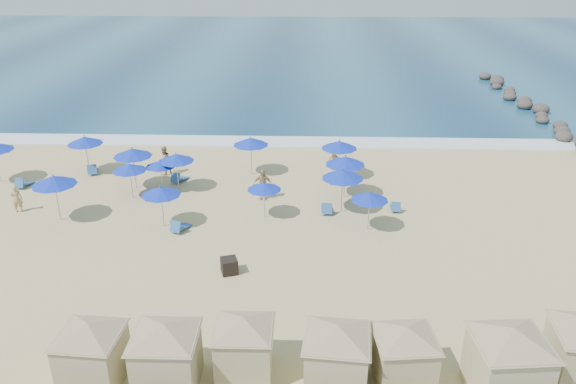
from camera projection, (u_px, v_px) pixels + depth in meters
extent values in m
plane|color=tan|center=(222.00, 242.00, 27.96)|extent=(160.00, 160.00, 0.00)
cube|color=navy|center=(278.00, 51.00, 78.22)|extent=(160.00, 80.00, 0.06)
cube|color=white|center=(251.00, 141.00, 42.11)|extent=(160.00, 2.50, 0.08)
ellipsoid|color=#2F2927|center=(564.00, 137.00, 42.17)|extent=(1.32, 1.32, 0.86)
ellipsoid|color=#2F2927|center=(562.00, 131.00, 43.53)|extent=(1.24, 1.24, 0.81)
ellipsoid|color=#2F2927|center=(560.00, 125.00, 44.90)|extent=(1.16, 1.16, 0.75)
ellipsoid|color=#2F2927|center=(543.00, 120.00, 46.31)|extent=(1.08, 1.08, 0.70)
ellipsoid|color=#2F2927|center=(541.00, 115.00, 47.67)|extent=(1.00, 1.00, 0.65)
ellipsoid|color=#2F2927|center=(541.00, 109.00, 48.97)|extent=(1.48, 1.48, 0.96)
ellipsoid|color=#2F2927|center=(525.00, 105.00, 50.38)|extent=(1.40, 1.40, 0.91)
ellipsoid|color=#2F2927|center=(524.00, 101.00, 51.74)|extent=(1.32, 1.32, 0.86)
ellipsoid|color=#2F2927|center=(510.00, 97.00, 53.15)|extent=(1.24, 1.24, 0.81)
ellipsoid|color=#2F2927|center=(510.00, 93.00, 54.51)|extent=(1.16, 1.16, 0.75)
ellipsoid|color=#2F2927|center=(510.00, 90.00, 55.88)|extent=(1.08, 1.08, 0.70)
ellipsoid|color=#2F2927|center=(497.00, 87.00, 57.29)|extent=(1.00, 1.00, 0.65)
ellipsoid|color=#2F2927|center=(497.00, 82.00, 58.59)|extent=(1.48, 1.48, 0.96)
ellipsoid|color=#2F2927|center=(497.00, 79.00, 59.95)|extent=(1.40, 1.40, 0.91)
ellipsoid|color=#2F2927|center=(485.00, 76.00, 61.36)|extent=(1.32, 1.32, 0.86)
cube|color=black|center=(229.00, 266.00, 25.23)|extent=(0.89, 0.89, 0.71)
cube|color=tan|center=(93.00, 358.00, 18.71)|extent=(2.04, 2.04, 1.91)
cube|color=#9A8664|center=(89.00, 335.00, 18.33)|extent=(2.14, 2.14, 0.08)
pyramid|color=#9A8664|center=(87.00, 323.00, 18.13)|extent=(4.17, 4.17, 0.48)
cube|color=tan|center=(167.00, 361.00, 18.53)|extent=(2.00, 2.00, 2.00)
cube|color=#9A8664|center=(165.00, 336.00, 18.13)|extent=(2.10, 2.10, 0.08)
pyramid|color=#9A8664|center=(163.00, 324.00, 17.92)|extent=(4.37, 4.37, 0.50)
cube|color=tan|center=(244.00, 351.00, 19.07)|extent=(1.87, 1.87, 1.86)
cube|color=#9A8664|center=(243.00, 329.00, 18.70)|extent=(1.97, 1.97, 0.07)
pyramid|color=#9A8664|center=(243.00, 317.00, 18.51)|extent=(4.08, 4.08, 0.47)
cube|color=tan|center=(336.00, 362.00, 18.48)|extent=(2.16, 2.16, 1.98)
cube|color=#9A8664|center=(337.00, 338.00, 18.08)|extent=(2.26, 2.26, 0.08)
pyramid|color=#9A8664|center=(338.00, 325.00, 17.88)|extent=(4.33, 4.33, 0.50)
cube|color=tan|center=(403.00, 361.00, 18.64)|extent=(2.03, 2.03, 1.85)
cube|color=#9A8664|center=(406.00, 338.00, 18.27)|extent=(2.13, 2.13, 0.07)
pyramid|color=#9A8664|center=(407.00, 327.00, 18.08)|extent=(4.03, 4.03, 0.46)
cube|color=tan|center=(506.00, 369.00, 18.06)|extent=(2.34, 2.34, 2.15)
cube|color=#9A8664|center=(512.00, 342.00, 17.63)|extent=(2.46, 2.46, 0.09)
pyramid|color=#9A8664|center=(515.00, 328.00, 17.41)|extent=(4.69, 4.69, 0.54)
cylinder|color=#A5A8AD|center=(58.00, 202.00, 29.79)|extent=(0.06, 0.06, 2.12)
cone|color=#112BB9|center=(54.00, 180.00, 29.29)|extent=(2.34, 2.34, 0.50)
sphere|color=#112BB9|center=(53.00, 175.00, 29.16)|extent=(0.09, 0.09, 0.09)
cylinder|color=#A5A8AD|center=(87.00, 158.00, 36.06)|extent=(0.05, 0.05, 2.03)
cone|color=#112BB9|center=(85.00, 140.00, 35.57)|extent=(2.24, 2.24, 0.48)
sphere|color=#112BB9|center=(84.00, 136.00, 35.45)|extent=(0.09, 0.09, 0.09)
cylinder|color=#A5A8AD|center=(132.00, 184.00, 32.45)|extent=(0.05, 0.05, 1.78)
cone|color=#112BB9|center=(129.00, 167.00, 32.03)|extent=(1.96, 1.96, 0.42)
sphere|color=#112BB9|center=(129.00, 163.00, 31.92)|extent=(0.07, 0.07, 0.07)
cylinder|color=#A5A8AD|center=(135.00, 172.00, 33.78)|extent=(0.06, 0.06, 2.10)
cone|color=#112BB9|center=(132.00, 152.00, 33.28)|extent=(2.32, 2.32, 0.50)
sphere|color=#112BB9|center=(132.00, 148.00, 33.15)|extent=(0.09, 0.09, 0.09)
cylinder|color=#A5A8AD|center=(162.00, 179.00, 33.41)|extent=(0.04, 0.04, 1.63)
cone|color=#112BB9|center=(160.00, 163.00, 33.01)|extent=(1.80, 1.80, 0.39)
sphere|color=#112BB9|center=(160.00, 160.00, 32.92)|extent=(0.07, 0.07, 0.07)
cylinder|color=#A5A8AD|center=(163.00, 210.00, 29.20)|extent=(0.05, 0.05, 1.84)
cone|color=#112BB9|center=(161.00, 191.00, 28.76)|extent=(2.03, 2.03, 0.44)
sphere|color=#112BB9|center=(160.00, 186.00, 28.65)|extent=(0.08, 0.08, 0.08)
cylinder|color=#A5A8AD|center=(251.00, 159.00, 35.85)|extent=(0.05, 0.05, 2.03)
cone|color=#112BB9|center=(251.00, 141.00, 35.37)|extent=(2.25, 2.25, 0.48)
sphere|color=#112BB9|center=(251.00, 137.00, 35.25)|extent=(0.09, 0.09, 0.09)
cylinder|color=#A5A8AD|center=(264.00, 203.00, 30.22)|extent=(0.04, 0.04, 1.67)
cone|color=#112BB9|center=(264.00, 186.00, 29.82)|extent=(1.84, 1.84, 0.39)
sphere|color=#112BB9|center=(264.00, 182.00, 29.73)|extent=(0.07, 0.07, 0.07)
cylinder|color=#A5A8AD|center=(339.00, 163.00, 35.25)|extent=(0.05, 0.05, 2.04)
cone|color=#112BB9|center=(339.00, 145.00, 34.76)|extent=(2.25, 2.25, 0.48)
sphere|color=#112BB9|center=(340.00, 140.00, 34.64)|extent=(0.09, 0.09, 0.09)
cylinder|color=#A5A8AD|center=(342.00, 195.00, 30.73)|extent=(0.05, 0.05, 2.06)
cone|color=#112BB9|center=(343.00, 174.00, 30.24)|extent=(2.27, 2.27, 0.49)
sphere|color=#112BB9|center=(343.00, 169.00, 30.12)|extent=(0.09, 0.09, 0.09)
cylinder|color=#A5A8AD|center=(369.00, 215.00, 28.85)|extent=(0.05, 0.05, 1.74)
cone|color=#112BB9|center=(370.00, 196.00, 28.43)|extent=(1.92, 1.92, 0.41)
sphere|color=#112BB9|center=(370.00, 192.00, 28.33)|extent=(0.07, 0.07, 0.07)
cylinder|color=#A5A8AD|center=(344.00, 180.00, 32.56)|extent=(0.05, 0.05, 2.09)
cone|color=#112BB9|center=(345.00, 161.00, 32.06)|extent=(2.31, 2.31, 0.49)
sphere|color=#112BB9|center=(346.00, 156.00, 31.94)|extent=(0.09, 0.09, 0.09)
cylinder|color=#A5A8AD|center=(178.00, 175.00, 33.54)|extent=(0.05, 0.05, 1.91)
cone|color=#112BB9|center=(176.00, 157.00, 33.08)|extent=(2.11, 2.11, 0.45)
sphere|color=#112BB9|center=(176.00, 153.00, 32.97)|extent=(0.08, 0.08, 0.08)
cube|color=#295798|center=(25.00, 183.00, 34.41)|extent=(0.76, 1.30, 0.34)
cube|color=#295798|center=(19.00, 183.00, 33.85)|extent=(0.62, 0.42, 0.60)
cube|color=#295798|center=(93.00, 170.00, 36.41)|extent=(0.96, 1.38, 0.35)
cube|color=#295798|center=(92.00, 169.00, 35.84)|extent=(0.67, 0.51, 0.61)
cube|color=#295798|center=(180.00, 178.00, 35.13)|extent=(1.01, 1.37, 0.34)
cube|color=#295798|center=(175.00, 178.00, 34.60)|extent=(0.67, 0.54, 0.60)
cube|color=#295798|center=(181.00, 227.00, 29.14)|extent=(0.97, 1.34, 0.33)
cube|color=#295798|center=(176.00, 227.00, 28.62)|extent=(0.65, 0.52, 0.59)
cube|color=#295798|center=(327.00, 209.00, 31.13)|extent=(0.59, 1.23, 0.34)
cube|color=#295798|center=(327.00, 209.00, 30.57)|extent=(0.58, 0.34, 0.59)
cube|color=#295798|center=(395.00, 207.00, 31.38)|extent=(0.60, 1.14, 0.30)
cube|color=#295798|center=(396.00, 207.00, 30.86)|extent=(0.54, 0.34, 0.54)
imported|color=tan|center=(17.00, 199.00, 30.85)|extent=(0.67, 0.55, 1.56)
imported|color=tan|center=(164.00, 160.00, 35.86)|extent=(1.13, 1.17, 1.89)
imported|color=tan|center=(263.00, 184.00, 32.35)|extent=(1.09, 0.46, 1.85)
imported|color=tan|center=(334.00, 160.00, 36.09)|extent=(1.28, 1.16, 1.72)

